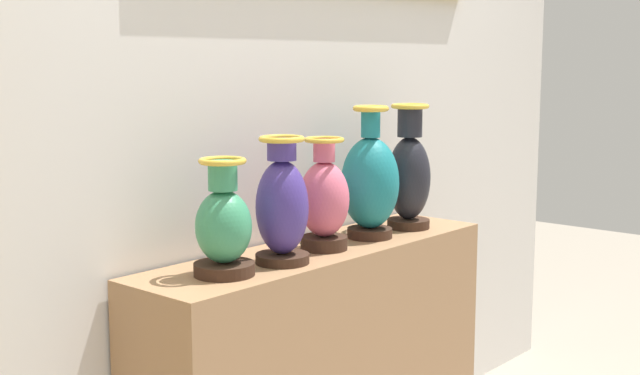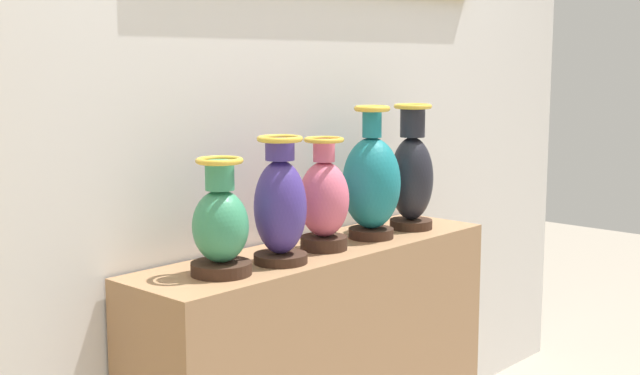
{
  "view_description": "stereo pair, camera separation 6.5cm",
  "coord_description": "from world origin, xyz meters",
  "px_view_note": "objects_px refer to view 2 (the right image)",
  "views": [
    {
      "loc": [
        -1.85,
        -1.61,
        1.35
      ],
      "look_at": [
        0.0,
        0.0,
        0.98
      ],
      "focal_mm": 47.75,
      "sensor_mm": 36.0,
      "label": 1
    },
    {
      "loc": [
        -1.81,
        -1.66,
        1.35
      ],
      "look_at": [
        0.0,
        0.0,
        0.98
      ],
      "focal_mm": 47.75,
      "sensor_mm": 36.0,
      "label": 2
    }
  ],
  "objects_px": {
    "vase_indigo": "(280,206)",
    "vase_teal": "(371,183)",
    "vase_rose": "(324,201)",
    "vase_jade": "(221,226)",
    "vase_onyx": "(412,175)"
  },
  "relations": [
    {
      "from": "vase_teal",
      "to": "vase_onyx",
      "type": "bearing_deg",
      "value": -0.67
    },
    {
      "from": "vase_jade",
      "to": "vase_rose",
      "type": "height_order",
      "value": "vase_rose"
    },
    {
      "from": "vase_rose",
      "to": "vase_teal",
      "type": "bearing_deg",
      "value": 0.34
    },
    {
      "from": "vase_rose",
      "to": "vase_teal",
      "type": "height_order",
      "value": "vase_teal"
    },
    {
      "from": "vase_jade",
      "to": "vase_indigo",
      "type": "bearing_deg",
      "value": -6.6
    },
    {
      "from": "vase_jade",
      "to": "vase_onyx",
      "type": "distance_m",
      "value": 0.83
    },
    {
      "from": "vase_jade",
      "to": "vase_indigo",
      "type": "relative_size",
      "value": 0.87
    },
    {
      "from": "vase_rose",
      "to": "vase_jade",
      "type": "bearing_deg",
      "value": -179.48
    },
    {
      "from": "vase_teal",
      "to": "vase_indigo",
      "type": "bearing_deg",
      "value": -176.32
    },
    {
      "from": "vase_rose",
      "to": "vase_onyx",
      "type": "height_order",
      "value": "vase_onyx"
    },
    {
      "from": "vase_rose",
      "to": "vase_onyx",
      "type": "xyz_separation_m",
      "value": [
        0.43,
        -0.0,
        0.03
      ]
    },
    {
      "from": "vase_indigo",
      "to": "vase_rose",
      "type": "distance_m",
      "value": 0.21
    },
    {
      "from": "vase_jade",
      "to": "vase_onyx",
      "type": "height_order",
      "value": "vase_onyx"
    },
    {
      "from": "vase_indigo",
      "to": "vase_teal",
      "type": "relative_size",
      "value": 0.85
    },
    {
      "from": "vase_jade",
      "to": "vase_indigo",
      "type": "xyz_separation_m",
      "value": [
        0.19,
        -0.02,
        0.03
      ]
    }
  ]
}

